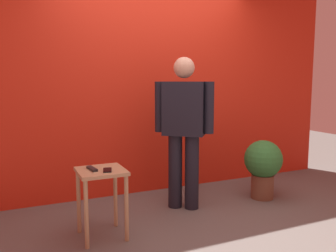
{
  "coord_description": "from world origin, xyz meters",
  "views": [
    {
      "loc": [
        -1.62,
        -2.67,
        1.37
      ],
      "look_at": [
        -0.15,
        0.55,
        0.91
      ],
      "focal_mm": 37.53,
      "sensor_mm": 36.0,
      "label": 1
    }
  ],
  "objects_px": {
    "cell_phone": "(107,170)",
    "tv_remote": "(92,169)",
    "side_table": "(101,184)",
    "potted_plant": "(263,164)",
    "standing_person": "(184,125)"
  },
  "relations": [
    {
      "from": "tv_remote",
      "to": "cell_phone",
      "type": "bearing_deg",
      "value": -43.66
    },
    {
      "from": "standing_person",
      "to": "side_table",
      "type": "relative_size",
      "value": 2.66
    },
    {
      "from": "cell_phone",
      "to": "potted_plant",
      "type": "bearing_deg",
      "value": 23.83
    },
    {
      "from": "side_table",
      "to": "tv_remote",
      "type": "bearing_deg",
      "value": 163.24
    },
    {
      "from": "potted_plant",
      "to": "cell_phone",
      "type": "bearing_deg",
      "value": -171.15
    },
    {
      "from": "tv_remote",
      "to": "potted_plant",
      "type": "height_order",
      "value": "potted_plant"
    },
    {
      "from": "cell_phone",
      "to": "side_table",
      "type": "bearing_deg",
      "value": 139.25
    },
    {
      "from": "tv_remote",
      "to": "potted_plant",
      "type": "bearing_deg",
      "value": -1.92
    },
    {
      "from": "side_table",
      "to": "tv_remote",
      "type": "xyz_separation_m",
      "value": [
        -0.07,
        0.02,
        0.14
      ]
    },
    {
      "from": "cell_phone",
      "to": "potted_plant",
      "type": "distance_m",
      "value": 1.96
    },
    {
      "from": "standing_person",
      "to": "tv_remote",
      "type": "relative_size",
      "value": 9.5
    },
    {
      "from": "side_table",
      "to": "potted_plant",
      "type": "relative_size",
      "value": 0.88
    },
    {
      "from": "side_table",
      "to": "potted_plant",
      "type": "bearing_deg",
      "value": 6.97
    },
    {
      "from": "side_table",
      "to": "tv_remote",
      "type": "relative_size",
      "value": 3.57
    },
    {
      "from": "cell_phone",
      "to": "tv_remote",
      "type": "distance_m",
      "value": 0.14
    }
  ]
}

